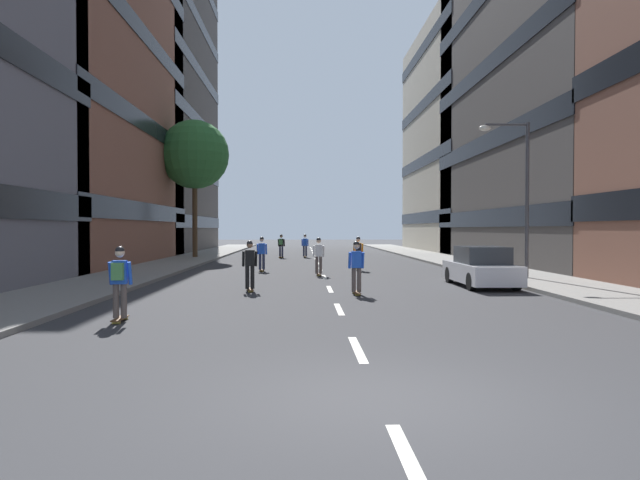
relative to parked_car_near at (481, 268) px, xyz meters
name	(u,v)px	position (x,y,z in m)	size (l,w,h in m)	color
ground_plane	(319,265)	(-5.78, 12.34, -0.70)	(156.60, 156.60, 0.00)	#333335
sidewalk_left	(182,261)	(-14.58, 15.60, -0.63)	(3.63, 71.78, 0.14)	gray
sidewalk_right	(450,261)	(3.02, 15.60, -0.63)	(3.63, 71.78, 0.14)	gray
lane_markings	(318,263)	(-5.78, 14.24, -0.70)	(0.16, 62.20, 0.01)	silver
building_left_mid	(40,87)	(-22.92, 14.05, 10.20)	(13.16, 21.55, 21.61)	brown
building_left_far	(131,102)	(-22.92, 32.49, 13.50)	(13.16, 21.66, 28.21)	#4C4744
building_right_mid	(588,37)	(11.35, 14.05, 13.66)	(13.16, 23.04, 28.53)	#4C4744
building_right_far	(489,139)	(11.35, 32.49, 10.20)	(13.16, 20.98, 21.62)	#BCB29E
parked_car_near	(481,268)	(0.00, 0.00, 0.00)	(1.82, 4.40, 1.52)	silver
street_tree_near	(195,155)	(-14.58, 19.89, 6.86)	(4.99, 4.99, 9.94)	#4C3823
streetlamp_right	(519,182)	(2.29, 2.20, 3.44)	(2.13, 0.30, 6.50)	#3F3F44
skater_0	(281,244)	(-8.34, 20.67, 0.32)	(0.57, 0.92, 1.78)	brown
skater_1	(262,252)	(-8.84, 7.72, 0.29)	(0.53, 0.90, 1.78)	brown
skater_2	(119,279)	(-11.07, -7.65, 0.32)	(0.54, 0.91, 1.78)	brown
skater_3	(356,265)	(-4.98, -2.47, 0.29)	(0.54, 0.91, 1.78)	brown
skater_4	(358,251)	(-3.84, 8.12, 0.32)	(0.54, 0.91, 1.78)	brown
skater_5	(319,255)	(-6.01, 5.03, 0.29)	(0.53, 0.90, 1.78)	brown
skater_6	(305,245)	(-6.55, 21.40, 0.29)	(0.54, 0.91, 1.78)	brown
skater_7	(250,263)	(-8.61, -1.38, 0.29)	(0.56, 0.92, 1.78)	brown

